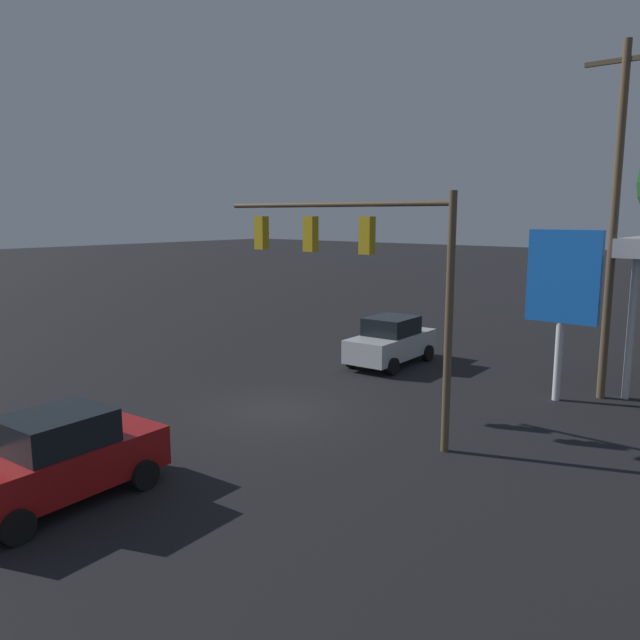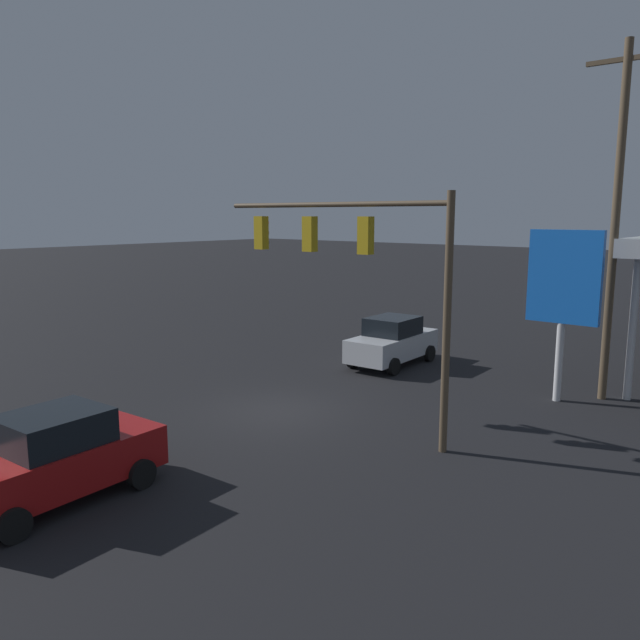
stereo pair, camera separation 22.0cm
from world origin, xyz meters
The scene contains 6 objects.
ground_plane centered at (0.00, 0.00, 0.00)m, with size 200.00×200.00×0.00m, color black.
traffic_signal_assembly centered at (-2.67, -0.25, 4.86)m, with size 7.65×0.43×6.52m.
utility_pole centered at (-7.28, -7.69, 5.87)m, with size 2.40×0.26×11.15m.
price_sign centered at (-6.22, -6.51, 3.82)m, with size 2.26×0.27×5.49m.
sedan_far centered at (-0.72, 7.44, 0.95)m, with size 2.27×4.50×1.93m.
sedan_waiting centered at (0.60, -7.22, 0.95)m, with size 2.22×4.48×1.93m.
Camera 2 is at (-12.85, 13.33, 5.94)m, focal length 35.00 mm.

